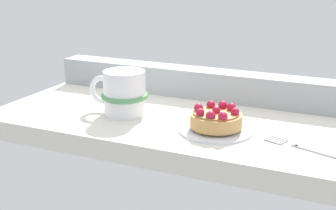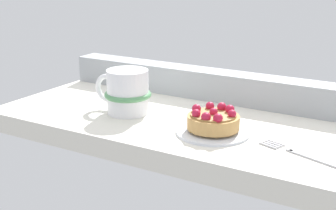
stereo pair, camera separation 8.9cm
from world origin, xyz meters
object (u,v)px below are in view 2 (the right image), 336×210
dessert_plate (213,131)px  raspberry_tart (213,120)px  coffee_mug (127,92)px  dessert_fork (303,154)px

dessert_plate → raspberry_tart: bearing=53.2°
dessert_plate → coffee_mug: size_ratio=1.04×
raspberry_tart → dessert_fork: bearing=-7.1°
raspberry_tart → coffee_mug: bearing=174.3°
coffee_mug → dessert_fork: bearing=-6.3°
coffee_mug → dessert_fork: size_ratio=0.81×
coffee_mug → dessert_fork: coffee_mug is taller
raspberry_tart → dessert_fork: size_ratio=0.59×
dessert_fork → dessert_plate: bearing=172.9°
raspberry_tart → coffee_mug: size_ratio=0.73×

